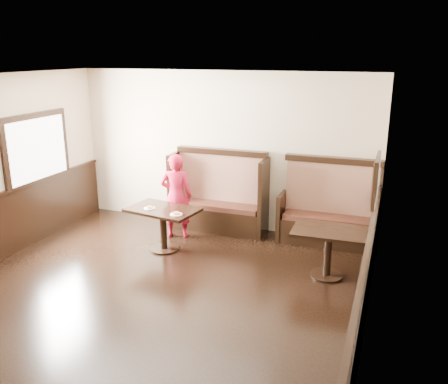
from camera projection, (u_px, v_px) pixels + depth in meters
The scene contains 9 objects.
ground at pixel (123, 320), 5.70m from camera, with size 7.00×7.00×0.00m, color black.
room_shell at pixel (111, 256), 5.86m from camera, with size 7.00×7.00×7.00m.
booth_main at pixel (219, 201), 8.52m from camera, with size 1.75×0.72×1.45m.
booth_neighbor at pixel (329, 216), 7.89m from camera, with size 1.65×0.72×1.45m.
table_main at pixel (163, 218), 7.59m from camera, with size 1.20×0.86×0.70m.
table_neighbor at pixel (328, 242), 6.68m from camera, with size 1.03×0.69×0.70m.
child at pixel (176, 196), 8.08m from camera, with size 0.54×0.35×1.47m, color red.
pizza_plate_left at pixel (150, 208), 7.54m from camera, with size 0.18×0.18×0.03m.
pizza_plate_right at pixel (176, 214), 7.26m from camera, with size 0.19×0.19×0.04m.
Camera 1 is at (2.87, -4.30, 3.11)m, focal length 38.00 mm.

